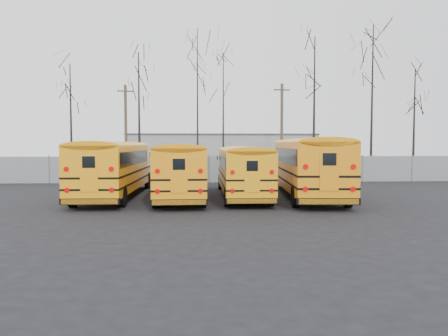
{
  "coord_description": "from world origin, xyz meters",
  "views": [
    {
      "loc": [
        -0.84,
        -21.35,
        2.97
      ],
      "look_at": [
        0.62,
        3.08,
        1.6
      ],
      "focal_mm": 35.0,
      "sensor_mm": 36.0,
      "label": 1
    }
  ],
  "objects": [
    {
      "name": "tree_5",
      "position": [
        13.79,
        14.74,
        6.43
      ],
      "size": [
        0.26,
        0.26,
        12.86
      ],
      "primitive_type": "cone",
      "color": "black",
      "rests_on": "ground"
    },
    {
      "name": "tree_2",
      "position": [
        -0.86,
        14.36,
        6.13
      ],
      "size": [
        0.26,
        0.26,
        12.25
      ],
      "primitive_type": "cone",
      "color": "black",
      "rests_on": "ground"
    },
    {
      "name": "tree_6",
      "position": [
        18.96,
        17.68,
        4.9
      ],
      "size": [
        0.26,
        0.26,
        9.79
      ],
      "primitive_type": "cone",
      "color": "black",
      "rests_on": "ground"
    },
    {
      "name": "tree_1",
      "position": [
        -5.91,
        16.86,
        5.41
      ],
      "size": [
        0.26,
        0.26,
        10.82
      ],
      "primitive_type": "cone",
      "color": "black",
      "rests_on": "ground"
    },
    {
      "name": "utility_pole_right",
      "position": [
        6.68,
        17.58,
        4.28
      ],
      "size": [
        1.49,
        0.26,
        8.33
      ],
      "rotation": [
        0.0,
        0.0,
        0.07
      ],
      "color": "brown",
      "rests_on": "ground"
    },
    {
      "name": "tree_3",
      "position": [
        1.33,
        16.04,
        5.33
      ],
      "size": [
        0.26,
        0.26,
        10.66
      ],
      "primitive_type": "cone",
      "color": "black",
      "rests_on": "ground"
    },
    {
      "name": "ground",
      "position": [
        0.0,
        0.0,
        0.0
      ],
      "size": [
        120.0,
        120.0,
        0.0
      ],
      "primitive_type": "plane",
      "color": "black",
      "rests_on": "ground"
    },
    {
      "name": "bus_a",
      "position": [
        -5.43,
        2.72,
        1.84
      ],
      "size": [
        2.83,
        11.27,
        3.14
      ],
      "rotation": [
        0.0,
        0.0,
        -0.02
      ],
      "color": "black",
      "rests_on": "ground"
    },
    {
      "name": "utility_pole_left",
      "position": [
        -7.31,
        18.38,
        4.22
      ],
      "size": [
        1.45,
        0.41,
        8.21
      ],
      "rotation": [
        0.0,
        0.0,
        0.21
      ],
      "color": "brown",
      "rests_on": "ground"
    },
    {
      "name": "bus_b",
      "position": [
        -1.81,
        2.2,
        1.76
      ],
      "size": [
        2.79,
        10.82,
        3.01
      ],
      "rotation": [
        0.0,
        0.0,
        0.03
      ],
      "color": "black",
      "rests_on": "ground"
    },
    {
      "name": "tree_0",
      "position": [
        -10.75,
        13.53,
        4.59
      ],
      "size": [
        0.26,
        0.26,
        9.17
      ],
      "primitive_type": "cone",
      "color": "black",
      "rests_on": "ground"
    },
    {
      "name": "tree_4",
      "position": [
        9.68,
        17.78,
        6.28
      ],
      "size": [
        0.26,
        0.26,
        12.57
      ],
      "primitive_type": "cone",
      "color": "black",
      "rests_on": "ground"
    },
    {
      "name": "distant_building",
      "position": [
        2.0,
        32.0,
        2.0
      ],
      "size": [
        22.0,
        8.0,
        4.0
      ],
      "primitive_type": "cube",
      "color": "#9C9C98",
      "rests_on": "ground"
    },
    {
      "name": "bus_d",
      "position": [
        5.16,
        2.23,
        1.94
      ],
      "size": [
        3.59,
        12.03,
        3.32
      ],
      "rotation": [
        0.0,
        0.0,
        -0.07
      ],
      "color": "black",
      "rests_on": "ground"
    },
    {
      "name": "bus_c",
      "position": [
        1.61,
        2.36,
        1.68
      ],
      "size": [
        2.46,
        10.26,
        2.86
      ],
      "rotation": [
        0.0,
        0.0,
        -0.01
      ],
      "color": "black",
      "rests_on": "ground"
    },
    {
      "name": "fence",
      "position": [
        0.0,
        12.0,
        1.0
      ],
      "size": [
        40.0,
        0.04,
        2.0
      ],
      "primitive_type": "cube",
      "color": "gray",
      "rests_on": "ground"
    }
  ]
}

